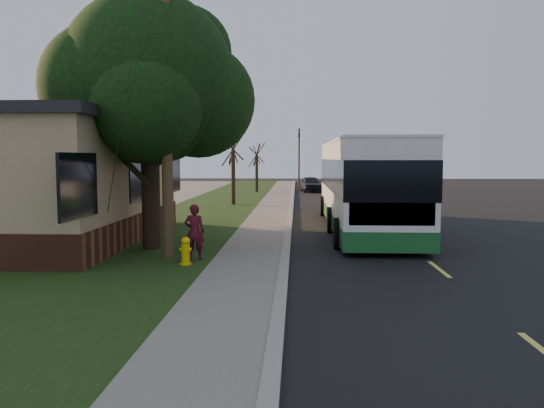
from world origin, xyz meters
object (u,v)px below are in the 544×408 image
Objects in this scene: utility_pole at (166,94)px; skateboarder at (194,232)px; leafy_tree at (151,83)px; bare_tree_far at (257,168)px; transit_bus at (363,183)px; traffic_signal at (299,154)px; fire_hydrant at (186,251)px; bare_tree_near at (233,170)px; dumpster at (78,213)px; distant_car at (311,184)px; skateboard_main at (191,250)px; skateboard_spare at (187,259)px.

utility_pole is 5.90× the size of skateboarder.
leafy_tree is 1.94× the size of bare_tree_far.
transit_bus is at bearing -74.94° from bare_tree_far.
traffic_signal is 3.58× the size of skateboarder.
fire_hydrant is 18.10m from bare_tree_near.
leafy_tree reaches higher than bare_tree_near.
utility_pole is at bearing -22.70° from skateboarder.
traffic_signal is (3.81, 33.01, -1.47)m from utility_pole.
bare_tree_near is 12.01m from bare_tree_far.
bare_tree_far is 2.38× the size of dumpster.
bare_tree_near is 14.12m from distant_car.
bare_tree_far is (1.17, 27.35, -3.16)m from leafy_tree.
bare_tree_far is at bearing 89.40° from utility_pole.
leafy_tree is at bearing -92.50° from bare_tree_near.
dumpster is at bearing -107.70° from traffic_signal.
fire_hydrant is 0.08× the size of utility_pole.
bare_tree_far is 4.77× the size of skateboard_main.
leafy_tree is (-0.87, 1.66, 0.54)m from utility_pole.
skateboarder is at bearing -95.15° from traffic_signal.
bare_tree_far reaches higher than fire_hydrant.
skateboarder is at bearing -89.02° from bare_tree_far.
distant_car is (4.50, 1.12, -1.34)m from bare_tree_far.
bare_tree_far is 29.32m from skateboarder.
bare_tree_near reaches higher than skateboard_spare.
dumpster is (-4.75, -11.42, -1.44)m from bare_tree_near.
utility_pole is at bearing 125.38° from fire_hydrant.
bare_tree_near is 12.45m from dumpster.
skateboarder is 2.39× the size of skateboard_spare.
dumpster is at bearing 132.21° from skateboard_spare.
bare_tree_far reaches higher than dumpster.
utility_pole is at bearing -96.58° from traffic_signal.
skateboard_main is at bearing -104.18° from distant_car.
bare_tree_near is 0.33× the size of transit_bus.
traffic_signal is 0.42× the size of transit_bus.
dumpster is at bearing 136.07° from leafy_tree.
dumpster is (-11.24, -1.15, -1.16)m from transit_bus.
dumpster is (-5.40, 4.72, 0.58)m from skateboard_main.
distant_car is at bearing -70.87° from traffic_signal.
utility_pole reaches higher than traffic_signal.
bare_tree_far is 0.31× the size of transit_bus.
utility_pole is 1.16× the size of leafy_tree.
skateboard_spare is at bearing -41.70° from utility_pole.
bare_tree_near is at bearing 87.50° from leafy_tree.
leafy_tree reaches higher than fire_hydrant.
skateboarder is at bearing -128.05° from transit_bus.
skateboard_main is at bearing -87.69° from bare_tree_near.
distant_car reaches higher than fire_hydrant.
distant_car is at bearing 69.13° from bare_tree_near.
traffic_signal is 33.51m from skateboarder.
bare_tree_near reaches higher than transit_bus.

